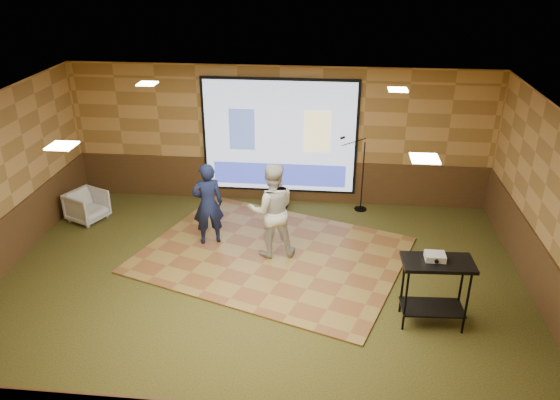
# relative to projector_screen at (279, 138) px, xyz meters

# --- Properties ---
(ground) EXTENTS (9.00, 9.00, 0.00)m
(ground) POSITION_rel_projector_screen_xyz_m (0.00, -3.44, -1.47)
(ground) COLOR #293216
(ground) RESTS_ON ground
(room_shell) EXTENTS (9.04, 7.04, 3.02)m
(room_shell) POSITION_rel_projector_screen_xyz_m (0.00, -3.44, 0.62)
(room_shell) COLOR tan
(room_shell) RESTS_ON ground
(wainscot_back) EXTENTS (9.00, 0.04, 0.95)m
(wainscot_back) POSITION_rel_projector_screen_xyz_m (0.00, 0.04, -1.00)
(wainscot_back) COLOR #473117
(wainscot_back) RESTS_ON ground
(wainscot_left) EXTENTS (0.04, 7.00, 0.95)m
(wainscot_left) POSITION_rel_projector_screen_xyz_m (-4.48, -3.44, -1.00)
(wainscot_left) COLOR #473117
(wainscot_left) RESTS_ON ground
(wainscot_right) EXTENTS (0.04, 7.00, 0.95)m
(wainscot_right) POSITION_rel_projector_screen_xyz_m (4.48, -3.44, -1.00)
(wainscot_right) COLOR #473117
(wainscot_right) RESTS_ON ground
(projector_screen) EXTENTS (3.32, 0.06, 2.52)m
(projector_screen) POSITION_rel_projector_screen_xyz_m (0.00, 0.00, 0.00)
(projector_screen) COLOR black
(projector_screen) RESTS_ON room_shell
(downlight_nw) EXTENTS (0.32, 0.32, 0.02)m
(downlight_nw) POSITION_rel_projector_screen_xyz_m (-2.20, -1.64, 1.50)
(downlight_nw) COLOR beige
(downlight_nw) RESTS_ON room_shell
(downlight_ne) EXTENTS (0.32, 0.32, 0.02)m
(downlight_ne) POSITION_rel_projector_screen_xyz_m (2.20, -1.64, 1.50)
(downlight_ne) COLOR beige
(downlight_ne) RESTS_ON room_shell
(downlight_sw) EXTENTS (0.32, 0.32, 0.02)m
(downlight_sw) POSITION_rel_projector_screen_xyz_m (-2.20, -4.94, 1.50)
(downlight_sw) COLOR beige
(downlight_sw) RESTS_ON room_shell
(downlight_se) EXTENTS (0.32, 0.32, 0.02)m
(downlight_se) POSITION_rel_projector_screen_xyz_m (2.20, -4.94, 1.50)
(downlight_se) COLOR beige
(downlight_se) RESTS_ON room_shell
(dance_floor) EXTENTS (5.46, 4.80, 0.03)m
(dance_floor) POSITION_rel_projector_screen_xyz_m (0.10, -2.37, -1.46)
(dance_floor) COLOR olive
(dance_floor) RESTS_ON ground
(player_left) EXTENTS (0.68, 0.57, 1.60)m
(player_left) POSITION_rel_projector_screen_xyz_m (-1.14, -2.03, -0.64)
(player_left) COLOR #151D43
(player_left) RESTS_ON dance_floor
(player_right) EXTENTS (0.99, 0.85, 1.78)m
(player_right) POSITION_rel_projector_screen_xyz_m (0.10, -2.36, -0.55)
(player_right) COLOR beige
(player_right) RESTS_ON dance_floor
(av_table) EXTENTS (1.03, 0.54, 1.08)m
(av_table) POSITION_rel_projector_screen_xyz_m (2.72, -4.08, -0.69)
(av_table) COLOR black
(av_table) RESTS_ON ground
(projector) EXTENTS (0.29, 0.24, 0.10)m
(projector) POSITION_rel_projector_screen_xyz_m (2.67, -4.04, -0.34)
(projector) COLOR silver
(projector) RESTS_ON av_table
(mic_stand) EXTENTS (0.65, 0.27, 1.66)m
(mic_stand) POSITION_rel_projector_screen_xyz_m (1.74, -0.27, -0.98)
(mic_stand) COLOR black
(mic_stand) RESTS_ON ground
(banquet_chair) EXTENTS (0.91, 0.90, 0.63)m
(banquet_chair) POSITION_rel_projector_screen_xyz_m (-3.86, -1.33, -1.16)
(banquet_chair) COLOR gray
(banquet_chair) RESTS_ON ground
(duffel_bag) EXTENTS (0.52, 0.37, 0.31)m
(duffel_bag) POSITION_rel_projector_screen_xyz_m (-0.04, -0.36, -1.32)
(duffel_bag) COLOR black
(duffel_bag) RESTS_ON ground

